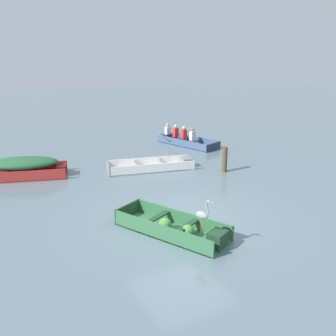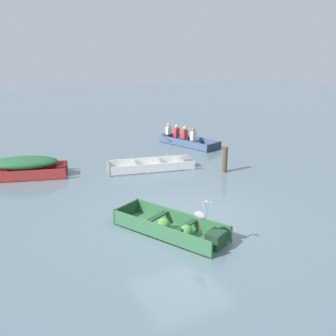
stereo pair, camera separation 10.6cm
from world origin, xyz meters
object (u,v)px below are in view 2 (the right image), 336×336
object	(u,v)px
dinghy_green_foreground	(175,229)
heron_on_dinghy	(201,214)
skiff_red_near_moored	(25,165)
skiff_white_mid_moored	(154,166)
mooring_post	(225,160)
rowboat_slate_blue_with_crew	(185,140)

from	to	relation	value
dinghy_green_foreground	heron_on_dinghy	distance (m)	1.17
skiff_red_near_moored	skiff_white_mid_moored	distance (m)	4.83
dinghy_green_foreground	skiff_white_mid_moored	xyz separation A→B (m)	(2.04, 5.17, -0.04)
skiff_red_near_moored	skiff_white_mid_moored	world-z (taller)	skiff_red_near_moored
dinghy_green_foreground	skiff_white_mid_moored	bearing A→B (deg)	68.41
skiff_red_near_moored	heron_on_dinghy	distance (m)	8.04
skiff_red_near_moored	dinghy_green_foreground	bearing A→B (deg)	-69.04
mooring_post	skiff_red_near_moored	bearing A→B (deg)	155.65
rowboat_slate_blue_with_crew	skiff_white_mid_moored	bearing A→B (deg)	-137.55
skiff_red_near_moored	heron_on_dinghy	bearing A→B (deg)	-70.26
rowboat_slate_blue_with_crew	heron_on_dinghy	size ratio (longest dim) A/B	3.98
rowboat_slate_blue_with_crew	heron_on_dinghy	xyz separation A→B (m)	(-5.10, -9.02, 0.64)
skiff_white_mid_moored	rowboat_slate_blue_with_crew	size ratio (longest dim) A/B	1.04
skiff_red_near_moored	skiff_white_mid_moored	xyz separation A→B (m)	(4.59, -1.48, -0.32)
rowboat_slate_blue_with_crew	mooring_post	bearing A→B (deg)	-102.38
heron_on_dinghy	skiff_white_mid_moored	bearing A→B (deg)	72.83
skiff_white_mid_moored	skiff_red_near_moored	bearing A→B (deg)	162.13
rowboat_slate_blue_with_crew	dinghy_green_foreground	bearing A→B (deg)	-122.98
skiff_red_near_moored	rowboat_slate_blue_with_crew	bearing A→B (deg)	10.63
mooring_post	skiff_white_mid_moored	bearing A→B (deg)	144.18
skiff_white_mid_moored	rowboat_slate_blue_with_crew	bearing A→B (deg)	42.45
skiff_white_mid_moored	rowboat_slate_blue_with_crew	distance (m)	4.36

